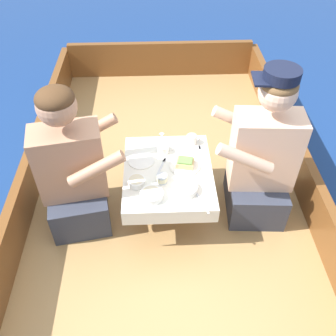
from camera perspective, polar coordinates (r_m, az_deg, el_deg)
ground_plane at (r=2.89m, az=-0.03°, el=-9.52°), size 60.00×60.00×0.00m
boat_deck at (r=2.77m, az=-0.03°, el=-7.57°), size 1.97×3.70×0.31m
gunwale_port at (r=2.69m, az=-20.92°, el=-3.58°), size 0.06×3.70×0.30m
gunwale_starboard at (r=2.74m, az=20.44°, el=-2.38°), size 0.06×3.70×0.30m
bow_coaming at (r=4.00m, az=-1.14°, el=16.29°), size 1.85×0.06×0.35m
cockpit_table at (r=2.40m, az=0.00°, el=-1.08°), size 0.56×0.69×0.36m
person_port at (r=2.35m, az=-14.25°, el=-0.57°), size 0.57×0.52×1.00m
person_starboard at (r=2.39m, az=14.05°, el=1.21°), size 0.54×0.47×1.06m
plate_sandwich at (r=2.40m, az=2.59°, el=0.39°), size 0.20×0.20×0.01m
plate_bread at (r=2.44m, az=-4.11°, el=1.14°), size 0.17×0.17×0.01m
sandwich at (r=2.38m, az=2.61°, el=0.87°), size 0.13×0.11×0.05m
bowl_port_near at (r=2.27m, az=-4.81°, el=-2.04°), size 0.11×0.11×0.04m
bowl_starboard_near at (r=2.19m, az=-2.51°, el=-4.08°), size 0.14×0.14×0.04m
bowl_center_far at (r=2.23m, az=2.63°, el=-3.08°), size 0.15×0.15×0.04m
coffee_cup_port at (r=2.49m, az=-0.69°, el=2.98°), size 0.11×0.08×0.05m
coffee_cup_starboard at (r=2.56m, az=3.64°, el=4.39°), size 0.10×0.07×0.06m
tin_can at (r=2.28m, az=-0.93°, el=-1.62°), size 0.07×0.07×0.05m
utensil_spoon_port at (r=2.62m, az=-0.92°, el=4.67°), size 0.04×0.17×0.01m
utensil_spoon_center at (r=2.57m, az=1.79°, el=3.76°), size 0.17×0.05×0.01m
utensil_spoon_starboard at (r=2.57m, az=-2.19°, el=3.83°), size 0.17×0.04×0.01m
utensil_fork_port at (r=2.50m, az=5.00°, el=2.36°), size 0.02×0.17×0.00m
utensil_knife_port at (r=2.18m, az=5.28°, el=-5.37°), size 0.07×0.16×0.00m
utensil_fork_starboard at (r=2.40m, az=-0.89°, el=0.42°), size 0.07×0.17×0.00m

